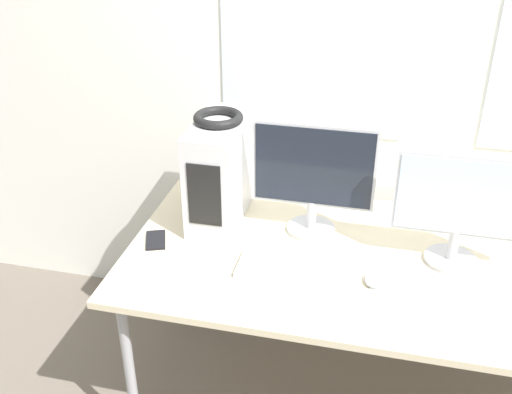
{
  "coord_description": "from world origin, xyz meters",
  "views": [
    {
      "loc": [
        -0.22,
        -1.41,
        2.03
      ],
      "look_at": [
        -0.66,
        0.47,
        0.96
      ],
      "focal_mm": 42.0,
      "sensor_mm": 36.0,
      "label": 1
    }
  ],
  "objects": [
    {
      "name": "wall_back",
      "position": [
        0.0,
        1.07,
        1.35
      ],
      "size": [
        8.0,
        0.07,
        2.7
      ],
      "color": "silver",
      "rests_on": "ground_plane"
    },
    {
      "name": "desk",
      "position": [
        0.0,
        0.47,
        0.71
      ],
      "size": [
        2.27,
        0.94,
        0.75
      ],
      "color": "beige",
      "rests_on": "ground_plane"
    },
    {
      "name": "pc_tower",
      "position": [
        -0.85,
        0.65,
        0.96
      ],
      "size": [
        0.18,
        0.42,
        0.42
      ],
      "color": "silver",
      "rests_on": "desk"
    },
    {
      "name": "headphones",
      "position": [
        -0.85,
        0.65,
        1.19
      ],
      "size": [
        0.19,
        0.19,
        0.04
      ],
      "color": "black",
      "rests_on": "pc_tower"
    },
    {
      "name": "monitor_main",
      "position": [
        -0.47,
        0.62,
        1.0
      ],
      "size": [
        0.47,
        0.19,
        0.46
      ],
      "color": "#B7B7BC",
      "rests_on": "desk"
    },
    {
      "name": "monitor_right_near",
      "position": [
        0.07,
        0.53,
        0.99
      ],
      "size": [
        0.47,
        0.19,
        0.43
      ],
      "color": "#B7B7BC",
      "rests_on": "desk"
    },
    {
      "name": "keyboard",
      "position": [
        -0.48,
        0.33,
        0.76
      ],
      "size": [
        0.42,
        0.17,
        0.02
      ],
      "color": "silver",
      "rests_on": "desk"
    },
    {
      "name": "mouse",
      "position": [
        -0.2,
        0.33,
        0.76
      ],
      "size": [
        0.07,
        0.09,
        0.03
      ],
      "color": "#B2B2B7",
      "rests_on": "desk"
    },
    {
      "name": "cell_phone",
      "position": [
        -1.05,
        0.4,
        0.75
      ],
      "size": [
        0.12,
        0.15,
        0.01
      ],
      "rotation": [
        0.0,
        0.0,
        0.36
      ],
      "color": "black",
      "rests_on": "desk"
    },
    {
      "name": "paper_sheet_left",
      "position": [
        -0.14,
        0.19,
        0.75
      ],
      "size": [
        0.31,
        0.35,
        0.0
      ],
      "rotation": [
        0.0,
        0.0,
        -0.4
      ],
      "color": "white",
      "rests_on": "desk"
    }
  ]
}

